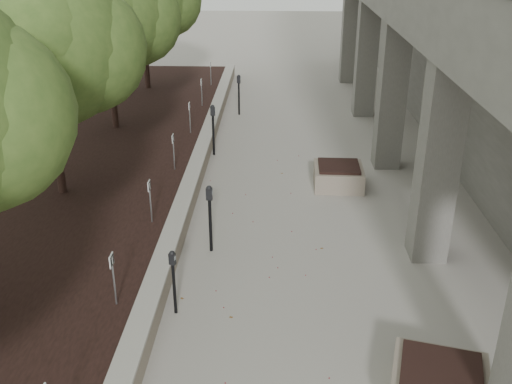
# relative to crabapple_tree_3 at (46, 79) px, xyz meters

# --- Properties ---
(retaining_wall) EXTENTS (0.39, 26.00, 0.50)m
(retaining_wall) POSITION_rel_crabapple_tree_3_xyz_m (2.97, 1.00, -2.87)
(retaining_wall) COLOR gray
(retaining_wall) RESTS_ON ground
(planting_bed) EXTENTS (7.00, 26.00, 0.40)m
(planting_bed) POSITION_rel_crabapple_tree_3_xyz_m (-0.70, 1.00, -2.92)
(planting_bed) COLOR black
(planting_bed) RESTS_ON ground
(crabapple_tree_3) EXTENTS (4.60, 4.00, 5.44)m
(crabapple_tree_3) POSITION_rel_crabapple_tree_3_xyz_m (0.00, 0.00, 0.00)
(crabapple_tree_3) COLOR #3F5E24
(crabapple_tree_3) RESTS_ON planting_bed
(crabapple_tree_4) EXTENTS (4.60, 4.00, 5.44)m
(crabapple_tree_4) POSITION_rel_crabapple_tree_3_xyz_m (0.00, 5.00, 0.00)
(crabapple_tree_4) COLOR #3F5E24
(crabapple_tree_4) RESTS_ON planting_bed
(crabapple_tree_5) EXTENTS (4.60, 4.00, 5.44)m
(crabapple_tree_5) POSITION_rel_crabapple_tree_3_xyz_m (0.00, 10.00, 0.00)
(crabapple_tree_5) COLOR #3F5E24
(crabapple_tree_5) RESTS_ON planting_bed
(parking_sign_3) EXTENTS (0.04, 0.22, 0.96)m
(parking_sign_3) POSITION_rel_crabapple_tree_3_xyz_m (2.45, -4.50, -2.24)
(parking_sign_3) COLOR black
(parking_sign_3) RESTS_ON planting_bed
(parking_sign_4) EXTENTS (0.04, 0.22, 0.96)m
(parking_sign_4) POSITION_rel_crabapple_tree_3_xyz_m (2.45, -1.50, -2.24)
(parking_sign_4) COLOR black
(parking_sign_4) RESTS_ON planting_bed
(parking_sign_5) EXTENTS (0.04, 0.22, 0.96)m
(parking_sign_5) POSITION_rel_crabapple_tree_3_xyz_m (2.45, 1.50, -2.24)
(parking_sign_5) COLOR black
(parking_sign_5) RESTS_ON planting_bed
(parking_sign_6) EXTENTS (0.04, 0.22, 0.96)m
(parking_sign_6) POSITION_rel_crabapple_tree_3_xyz_m (2.45, 4.50, -2.24)
(parking_sign_6) COLOR black
(parking_sign_6) RESTS_ON planting_bed
(parking_sign_7) EXTENTS (0.04, 0.22, 0.96)m
(parking_sign_7) POSITION_rel_crabapple_tree_3_xyz_m (2.45, 7.50, -2.24)
(parking_sign_7) COLOR black
(parking_sign_7) RESTS_ON planting_bed
(parking_sign_8) EXTENTS (0.04, 0.22, 0.96)m
(parking_sign_8) POSITION_rel_crabapple_tree_3_xyz_m (2.45, 10.50, -2.24)
(parking_sign_8) COLOR black
(parking_sign_8) RESTS_ON planting_bed
(parking_meter_2) EXTENTS (0.14, 0.12, 1.25)m
(parking_meter_2) POSITION_rel_crabapple_tree_3_xyz_m (3.37, -4.16, -2.50)
(parking_meter_2) COLOR black
(parking_meter_2) RESTS_ON ground
(parking_meter_3) EXTENTS (0.15, 0.11, 1.49)m
(parking_meter_3) POSITION_rel_crabapple_tree_3_xyz_m (3.77, -1.99, -2.38)
(parking_meter_3) COLOR black
(parking_meter_3) RESTS_ON ground
(parking_meter_4) EXTENTS (0.18, 0.15, 1.53)m
(parking_meter_4) POSITION_rel_crabapple_tree_3_xyz_m (3.25, 3.66, -2.35)
(parking_meter_4) COLOR black
(parking_meter_4) RESTS_ON ground
(parking_meter_5) EXTENTS (0.15, 0.12, 1.46)m
(parking_meter_5) POSITION_rel_crabapple_tree_3_xyz_m (3.74, 7.80, -2.39)
(parking_meter_5) COLOR black
(parking_meter_5) RESTS_ON ground
(planter_back) EXTENTS (1.28, 1.28, 0.58)m
(planter_back) POSITION_rel_crabapple_tree_3_xyz_m (6.73, 1.49, -2.83)
(planter_back) COLOR gray
(planter_back) RESTS_ON ground
(berry_scatter) EXTENTS (3.30, 14.10, 0.02)m
(berry_scatter) POSITION_rel_crabapple_tree_3_xyz_m (4.70, -3.00, -3.11)
(berry_scatter) COLOR maroon
(berry_scatter) RESTS_ON ground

